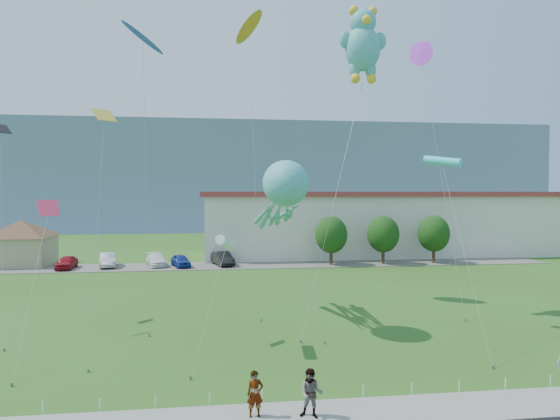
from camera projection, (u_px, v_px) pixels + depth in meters
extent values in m
plane|color=#2F5317|center=(284.00, 389.00, 20.53)|extent=(160.00, 160.00, 0.00)
cube|color=gray|center=(294.00, 417.00, 17.81)|extent=(80.00, 2.50, 0.10)
cube|color=#59544C|center=(241.00, 265.00, 55.22)|extent=(70.00, 6.00, 0.06)
cube|color=slate|center=(225.00, 177.00, 139.03)|extent=(160.00, 50.00, 25.00)
cube|color=tan|center=(22.00, 251.00, 55.06)|extent=(6.00, 6.00, 3.20)
pyramid|color=brown|center=(22.00, 229.00, 54.97)|extent=(9.20, 9.20, 1.80)
cube|color=beige|center=(430.00, 224.00, 67.35)|extent=(60.00, 14.00, 7.60)
cube|color=maroon|center=(430.00, 194.00, 67.21)|extent=(61.00, 15.00, 0.60)
cylinder|color=white|center=(43.00, 408.00, 18.08)|extent=(0.05, 0.05, 0.50)
cylinder|color=white|center=(100.00, 405.00, 18.34)|extent=(0.05, 0.05, 0.50)
cylinder|color=white|center=(156.00, 402.00, 18.59)|extent=(0.05, 0.05, 0.50)
cylinder|color=white|center=(210.00, 400.00, 18.85)|extent=(0.05, 0.05, 0.50)
cylinder|color=white|center=(262.00, 397.00, 19.11)|extent=(0.05, 0.05, 0.50)
cylinder|color=white|center=(313.00, 394.00, 19.36)|extent=(0.05, 0.05, 0.50)
cylinder|color=white|center=(363.00, 391.00, 19.62)|extent=(0.05, 0.05, 0.50)
cylinder|color=white|center=(412.00, 389.00, 19.88)|extent=(0.05, 0.05, 0.50)
cylinder|color=white|center=(459.00, 386.00, 20.14)|extent=(0.05, 0.05, 0.50)
cylinder|color=white|center=(505.00, 384.00, 20.39)|extent=(0.05, 0.05, 0.50)
cylinder|color=white|center=(550.00, 382.00, 20.65)|extent=(0.05, 0.05, 0.50)
cylinder|color=#3F2B19|center=(331.00, 255.00, 55.48)|extent=(0.36, 0.36, 2.20)
ellipsoid|color=#14380F|center=(331.00, 235.00, 55.40)|extent=(3.60, 3.60, 4.14)
cylinder|color=#3F2B19|center=(383.00, 254.00, 56.25)|extent=(0.36, 0.36, 2.20)
ellipsoid|color=#14380F|center=(383.00, 234.00, 56.17)|extent=(3.60, 3.60, 4.14)
cylinder|color=#3F2B19|center=(434.00, 254.00, 57.02)|extent=(0.36, 0.36, 2.20)
ellipsoid|color=#14380F|center=(434.00, 234.00, 56.94)|extent=(3.60, 3.60, 4.14)
imported|color=gray|center=(255.00, 394.00, 17.74)|extent=(0.63, 0.45, 1.64)
imported|color=gray|center=(311.00, 393.00, 17.65)|extent=(1.03, 0.92, 1.74)
imported|color=#A5141F|center=(67.00, 262.00, 52.43)|extent=(1.66, 4.06, 1.38)
imported|color=#B0B0B7|center=(108.00, 260.00, 53.84)|extent=(2.47, 4.82, 1.51)
imported|color=white|center=(156.00, 260.00, 54.57)|extent=(2.94, 4.88, 1.32)
imported|color=navy|center=(181.00, 261.00, 53.95)|extent=(2.65, 4.15, 1.31)
imported|color=black|center=(222.00, 258.00, 55.09)|extent=(2.75, 4.82, 1.50)
ellipsoid|color=teal|center=(286.00, 183.00, 28.74)|extent=(2.68, 3.48, 2.68)
sphere|color=white|center=(280.00, 178.00, 27.63)|extent=(0.42, 0.42, 0.42)
sphere|color=white|center=(297.00, 178.00, 27.75)|extent=(0.42, 0.42, 0.42)
cylinder|color=slate|center=(325.00, 343.00, 26.58)|extent=(0.10, 0.10, 0.16)
cylinder|color=gray|center=(306.00, 268.00, 27.18)|extent=(1.77, 1.74, 7.67)
ellipsoid|color=teal|center=(363.00, 49.00, 33.62)|extent=(2.42, 2.05, 3.02)
sphere|color=teal|center=(363.00, 22.00, 33.56)|extent=(1.77, 1.77, 1.77)
sphere|color=yellow|center=(354.00, 11.00, 33.45)|extent=(0.65, 0.65, 0.65)
sphere|color=yellow|center=(372.00, 12.00, 33.62)|extent=(0.65, 0.65, 0.65)
sphere|color=yellow|center=(366.00, 20.00, 32.82)|extent=(0.65, 0.65, 0.65)
ellipsoid|color=teal|center=(345.00, 40.00, 33.44)|extent=(0.84, 0.59, 1.17)
ellipsoid|color=teal|center=(380.00, 41.00, 33.76)|extent=(0.84, 0.59, 1.17)
ellipsoid|color=teal|center=(355.00, 69.00, 33.60)|extent=(0.74, 0.65, 1.21)
ellipsoid|color=teal|center=(371.00, 70.00, 33.74)|extent=(0.74, 0.65, 1.21)
sphere|color=yellow|center=(355.00, 78.00, 33.43)|extent=(0.65, 0.65, 0.65)
sphere|color=yellow|center=(371.00, 79.00, 33.58)|extent=(0.65, 0.65, 0.65)
cylinder|color=slate|center=(301.00, 341.00, 26.79)|extent=(0.10, 0.10, 0.16)
cylinder|color=gray|center=(335.00, 196.00, 30.24)|extent=(5.43, 6.84, 15.42)
cube|color=black|center=(0.00, 129.00, 31.54)|extent=(1.29, 1.29, 0.86)
cylinder|color=slate|center=(4.00, 350.00, 25.37)|extent=(0.10, 0.10, 0.16)
cylinder|color=gray|center=(2.00, 228.00, 28.46)|extent=(2.82, 7.04, 11.79)
cone|color=purple|center=(421.00, 53.00, 39.18)|extent=(1.80, 1.33, 1.33)
cylinder|color=slate|center=(465.00, 320.00, 31.35)|extent=(0.10, 0.10, 0.16)
cylinder|color=gray|center=(441.00, 172.00, 35.27)|extent=(0.56, 8.52, 18.74)
cube|color=gold|center=(104.00, 115.00, 26.97)|extent=(1.29, 1.29, 0.86)
cylinder|color=slate|center=(88.00, 371.00, 22.40)|extent=(0.10, 0.10, 0.16)
cylinder|color=gray|center=(97.00, 232.00, 24.68)|extent=(0.28, 5.09, 11.93)
cone|color=gold|center=(249.00, 27.00, 37.87)|extent=(1.80, 1.33, 1.33)
cylinder|color=slate|center=(261.00, 320.00, 31.30)|extent=(0.10, 0.10, 0.16)
cylinder|color=gray|center=(254.00, 160.00, 34.59)|extent=(0.29, 7.41, 20.33)
cylinder|color=white|center=(226.00, 243.00, 25.33)|extent=(0.50, 2.25, 0.87)
cylinder|color=slate|center=(190.00, 378.00, 21.52)|extent=(0.10, 0.10, 0.16)
cylinder|color=gray|center=(210.00, 306.00, 23.43)|extent=(1.65, 3.86, 5.18)
cone|color=blue|center=(143.00, 37.00, 32.02)|extent=(1.80, 1.33, 1.33)
cylinder|color=slate|center=(149.00, 335.00, 27.96)|extent=(0.10, 0.10, 0.16)
cylinder|color=gray|center=(146.00, 177.00, 29.99)|extent=(0.88, 4.86, 17.72)
cube|color=#FF385F|center=(48.00, 208.00, 28.73)|extent=(1.29, 1.29, 0.86)
cylinder|color=slate|center=(12.00, 385.00, 20.73)|extent=(0.10, 0.10, 0.16)
cylinder|color=gray|center=(33.00, 283.00, 24.74)|extent=(1.15, 8.48, 6.85)
cylinder|color=#34D6ED|center=(442.00, 161.00, 29.57)|extent=(0.50, 2.25, 0.87)
cylinder|color=slate|center=(493.00, 367.00, 22.83)|extent=(0.10, 0.10, 0.16)
cylinder|color=gray|center=(464.00, 252.00, 26.20)|extent=(0.81, 7.07, 9.60)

